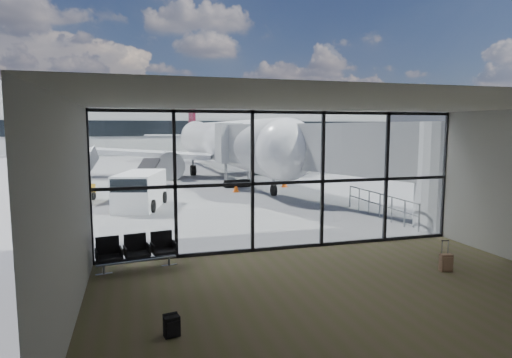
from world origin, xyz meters
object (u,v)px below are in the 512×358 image
seating_row (136,250)px  service_van (140,190)px  suitcase (446,263)px  mobile_stairs (69,192)px  backpack (172,326)px  belt_loader (143,178)px  airliner (221,142)px

seating_row → service_van: service_van is taller
suitcase → mobile_stairs: 18.85m
seating_row → suitcase: size_ratio=2.54×
backpack → mobile_stairs: 17.06m
suitcase → belt_loader: size_ratio=0.20×
backpack → service_van: 13.96m
seating_row → airliner: bearing=64.2°
seating_row → service_van: 9.62m
mobile_stairs → belt_loader: bearing=73.7°
suitcase → service_van: service_van is taller
service_van → suitcase: bearing=-41.6°
backpack → mobile_stairs: bearing=91.7°
backpack → airliner: bearing=65.1°
belt_loader → seating_row: bearing=-74.1°
service_van → mobile_stairs: bearing=159.0°
seating_row → backpack: (0.61, -4.33, -0.33)m
suitcase → belt_loader: bearing=121.9°
airliner → backpack: bearing=-105.0°
backpack → service_van: bearing=79.7°
suitcase → belt_loader: belt_loader is taller
suitcase → service_van: 14.61m
service_van → mobile_stairs: (-3.60, 2.65, -0.34)m
suitcase → airliner: airliner is taller
seating_row → airliner: 26.08m
airliner → belt_loader: size_ratio=8.34×
airliner → belt_loader: (-6.85, -7.66, -2.13)m
mobile_stairs → service_van: bearing=-14.5°
belt_loader → service_van: bearing=-74.6°
seating_row → belt_loader: 17.25m
backpack → airliner: airliner is taller
service_van → belt_loader: bearing=102.9°
service_van → airliner: bearing=80.2°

